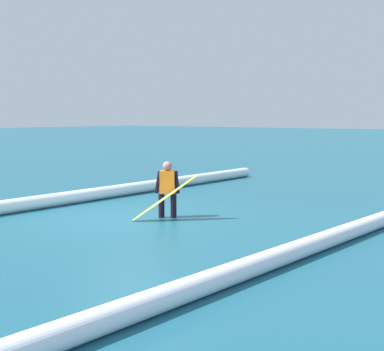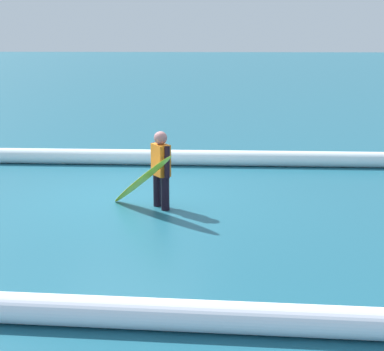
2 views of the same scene
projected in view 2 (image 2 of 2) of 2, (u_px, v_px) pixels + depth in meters
ground_plane at (131, 197)px, 10.59m from camera, size 175.44×175.44×0.00m
surfer at (161, 166)px, 9.74m from camera, size 0.36×0.54×1.31m
surfboard at (141, 180)px, 9.61m from camera, size 1.28×1.28×1.09m
wave_crest_foreground at (91, 157)px, 13.21m from camera, size 20.65×0.38×0.35m
wave_crest_midground at (70, 310)px, 5.89m from camera, size 25.02×1.32×0.32m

